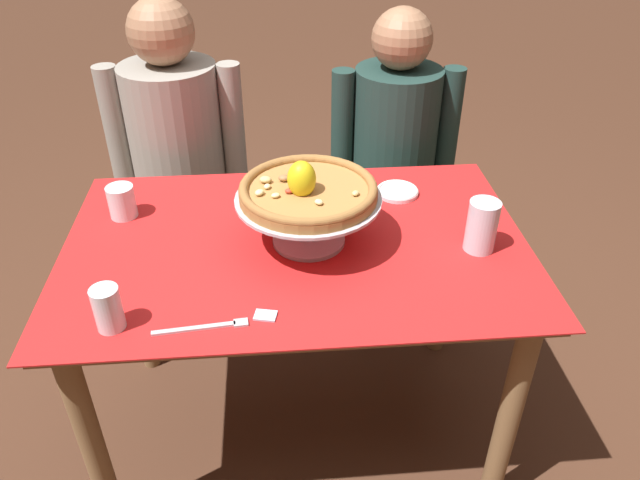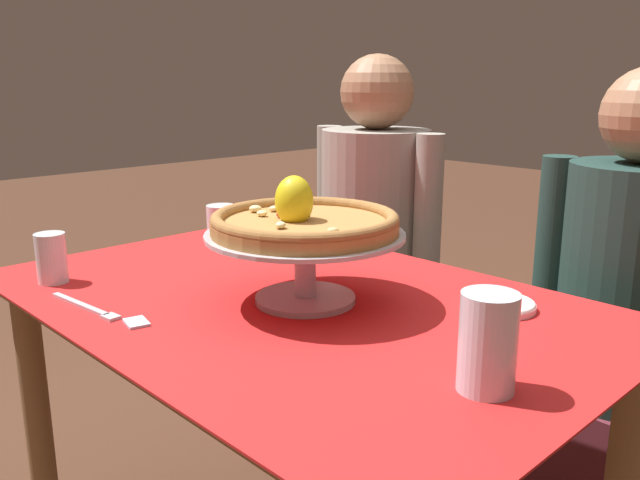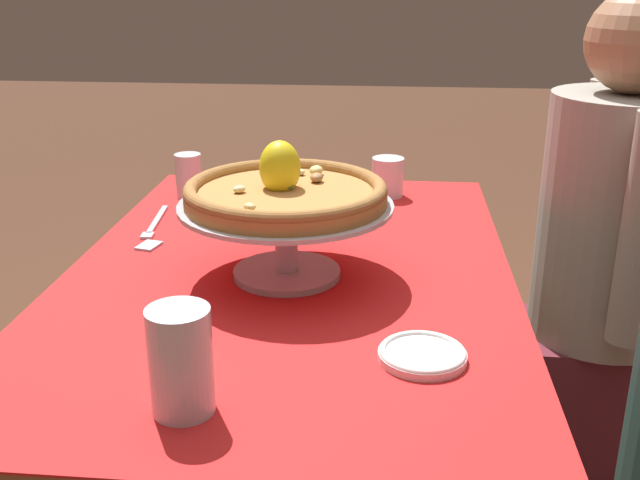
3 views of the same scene
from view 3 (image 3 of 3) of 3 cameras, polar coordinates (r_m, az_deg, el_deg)
dining_table at (r=1.44m, az=-2.27°, el=-6.41°), size 1.23×0.81×0.74m
pizza_stand at (r=1.32m, az=-2.38°, el=1.03°), size 0.38×0.38×0.14m
pizza at (r=1.30m, az=-2.47°, el=3.76°), size 0.35×0.35×0.11m
water_glass_side_right at (r=0.96m, az=-10.47°, el=-9.50°), size 0.08×0.08×0.14m
water_glass_front_left at (r=1.82m, az=-9.91°, el=4.59°), size 0.06×0.06×0.11m
water_glass_back_left at (r=1.82m, az=5.15°, el=4.59°), size 0.08×0.08×0.09m
side_plate at (r=1.09m, az=7.76°, el=-8.57°), size 0.13×0.13×0.02m
dinner_fork at (r=1.65m, az=-12.40°, el=1.23°), size 0.21×0.04×0.01m
sugar_packet at (r=1.53m, az=-12.85°, el=-0.42°), size 0.06×0.05×0.00m
diner_left at (r=1.86m, az=20.81°, el=-2.37°), size 0.49×0.34×1.22m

